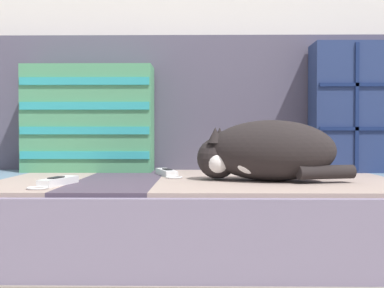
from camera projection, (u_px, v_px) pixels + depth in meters
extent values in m
cube|color=gray|center=(197.00, 269.00, 1.44)|extent=(2.13, 0.85, 0.16)
cube|color=slate|center=(197.00, 211.00, 1.43)|extent=(2.09, 0.83, 0.18)
cube|color=gray|center=(47.00, 179.00, 1.42)|extent=(0.22, 0.75, 0.01)
cube|color=#423847|center=(122.00, 179.00, 1.42)|extent=(0.22, 0.75, 0.01)
cube|color=gray|center=(197.00, 179.00, 1.41)|extent=(0.22, 0.75, 0.01)
cube|color=gray|center=(273.00, 179.00, 1.41)|extent=(0.22, 0.75, 0.01)
cube|color=gray|center=(349.00, 179.00, 1.41)|extent=(0.22, 0.75, 0.01)
cube|color=#514C60|center=(198.00, 104.00, 1.78)|extent=(2.09, 0.14, 0.48)
cube|color=navy|center=(368.00, 108.00, 1.63)|extent=(0.39, 0.13, 0.43)
cube|color=navy|center=(375.00, 129.00, 1.56)|extent=(0.37, 0.01, 0.01)
cube|color=navy|center=(356.00, 107.00, 1.56)|extent=(0.01, 0.01, 0.42)
cube|color=navy|center=(376.00, 85.00, 1.56)|extent=(0.37, 0.01, 0.01)
cube|color=#4C9366|center=(88.00, 119.00, 1.64)|extent=(0.44, 0.13, 0.36)
cube|color=teal|center=(83.00, 155.00, 1.58)|extent=(0.43, 0.01, 0.03)
cube|color=teal|center=(83.00, 130.00, 1.58)|extent=(0.43, 0.01, 0.03)
cube|color=teal|center=(83.00, 106.00, 1.57)|extent=(0.43, 0.01, 0.03)
cube|color=teal|center=(83.00, 81.00, 1.57)|extent=(0.43, 0.01, 0.03)
ellipsoid|color=black|center=(269.00, 151.00, 1.31)|extent=(0.38, 0.25, 0.17)
sphere|color=black|center=(216.00, 158.00, 1.35)|extent=(0.11, 0.11, 0.11)
sphere|color=white|center=(217.00, 162.00, 1.31)|extent=(0.06, 0.06, 0.06)
ellipsoid|color=white|center=(252.00, 160.00, 1.27)|extent=(0.10, 0.04, 0.07)
cylinder|color=black|center=(325.00, 172.00, 1.25)|extent=(0.16, 0.08, 0.04)
cone|color=black|center=(214.00, 135.00, 1.31)|extent=(0.04, 0.04, 0.04)
cone|color=black|center=(218.00, 135.00, 1.38)|extent=(0.04, 0.04, 0.04)
cube|color=white|center=(165.00, 172.00, 1.49)|extent=(0.08, 0.16, 0.02)
cube|color=black|center=(166.00, 169.00, 1.48)|extent=(0.03, 0.06, 0.00)
cube|color=black|center=(160.00, 171.00, 1.56)|extent=(0.03, 0.02, 0.02)
torus|color=silver|center=(173.00, 177.00, 1.39)|extent=(0.06, 0.06, 0.01)
cube|color=white|center=(57.00, 181.00, 1.21)|extent=(0.07, 0.15, 0.02)
cube|color=black|center=(55.00, 178.00, 1.20)|extent=(0.03, 0.05, 0.00)
cube|color=black|center=(71.00, 179.00, 1.28)|extent=(0.03, 0.02, 0.02)
torus|color=silver|center=(36.00, 188.00, 1.12)|extent=(0.06, 0.06, 0.01)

